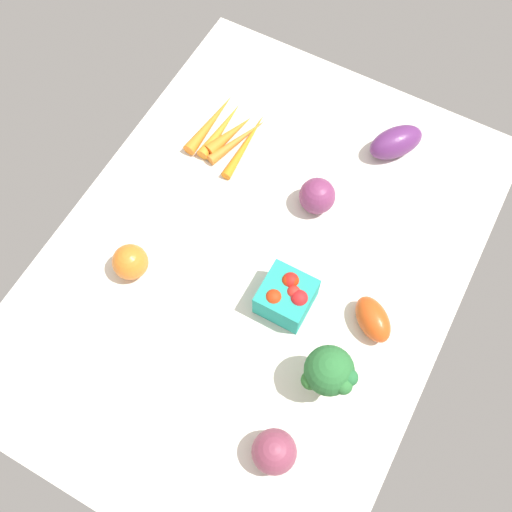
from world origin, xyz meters
TOP-DOWN VIEW (x-y plane):
  - tablecloth at (0.00, 0.00)cm, footprint 104.00×76.00cm
  - red_onion_near_basket at (-30.26, -19.92)cm, footprint 7.53×7.53cm
  - berry_basket at (-4.95, -9.14)cm, footprint 9.19×9.19cm
  - eggplant at (36.33, -13.25)cm, footprint 13.24×12.15cm
  - heirloom_tomato_orange at (-13.00, 19.84)cm, footprint 6.84×6.84cm
  - roma_tomato at (-1.22, -24.82)cm, footprint 9.90×10.49cm
  - carrot_bunch at (22.78, 19.47)cm, footprint 18.73×12.86cm
  - broccoli_head at (-15.16, -22.17)cm, footprint 8.60×9.14cm
  - red_onion_center at (16.64, -4.68)cm, footprint 7.24×7.24cm

SIDE VIEW (x-z plane):
  - tablecloth at x=0.00cm, z-range 0.00..2.00cm
  - carrot_bunch at x=22.78cm, z-range 1.81..4.78cm
  - roma_tomato at x=-1.22cm, z-range 2.00..7.38cm
  - eggplant at x=36.33cm, z-range 2.00..8.26cm
  - heirloom_tomato_orange at x=-13.00cm, z-range 2.00..8.84cm
  - red_onion_center at x=16.64cm, z-range 2.00..9.24cm
  - red_onion_near_basket at x=-30.26cm, z-range 2.00..9.53cm
  - berry_basket at x=-4.95cm, z-range 2.07..9.69cm
  - broccoli_head at x=-15.16cm, z-range 3.44..15.66cm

